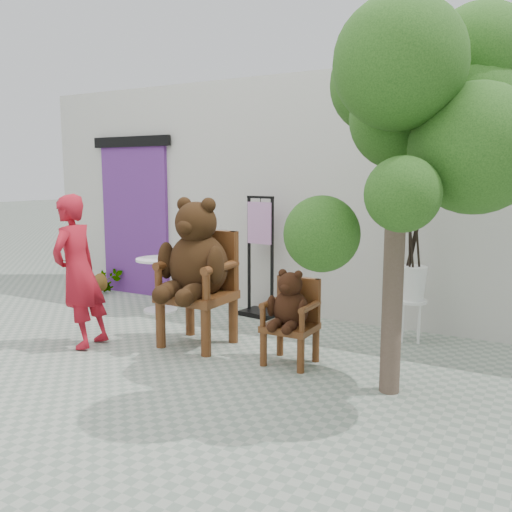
# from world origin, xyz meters

# --- Properties ---
(ground_plane) EXTENTS (60.00, 60.00, 0.00)m
(ground_plane) POSITION_xyz_m (0.00, 0.00, 0.00)
(ground_plane) COLOR gray
(ground_plane) RESTS_ON ground
(back_wall) EXTENTS (9.00, 1.00, 3.00)m
(back_wall) POSITION_xyz_m (0.00, 3.10, 1.50)
(back_wall) COLOR beige
(back_wall) RESTS_ON ground
(doorway) EXTENTS (1.40, 0.11, 2.33)m
(doorway) POSITION_xyz_m (-3.00, 2.58, 1.16)
(doorway) COLOR #5A2777
(doorway) RESTS_ON ground
(chair_big) EXTENTS (0.77, 0.81, 1.55)m
(chair_big) POSITION_xyz_m (-0.74, 0.98, 0.86)
(chair_big) COLOR #47240F
(chair_big) RESTS_ON ground
(chair_small) EXTENTS (0.46, 0.49, 0.91)m
(chair_small) POSITION_xyz_m (0.36, 0.93, 0.52)
(chair_small) COLOR #47240F
(chair_small) RESTS_ON ground
(person) EXTENTS (0.45, 0.62, 1.57)m
(person) POSITION_xyz_m (-1.79, 0.35, 0.79)
(person) COLOR maroon
(person) RESTS_ON ground
(cafe_table) EXTENTS (0.60, 0.60, 0.70)m
(cafe_table) POSITION_xyz_m (-1.99, 1.88, 0.44)
(cafe_table) COLOR white
(cafe_table) RESTS_ON ground
(display_stand) EXTENTS (0.49, 0.41, 1.51)m
(display_stand) POSITION_xyz_m (-0.75, 2.35, 0.58)
(display_stand) COLOR black
(display_stand) RESTS_ON ground
(stool_bucket) EXTENTS (0.32, 0.32, 1.46)m
(stool_bucket) POSITION_xyz_m (1.18, 2.20, 0.64)
(stool_bucket) COLOR white
(stool_bucket) RESTS_ON ground
(tree) EXTENTS (1.77, 1.92, 3.11)m
(tree) POSITION_xyz_m (1.59, 0.93, 2.23)
(tree) COLOR #453429
(tree) RESTS_ON ground
(potted_plant) EXTENTS (0.42, 0.37, 0.46)m
(potted_plant) POSITION_xyz_m (-3.40, 2.29, 0.23)
(potted_plant) COLOR #173C10
(potted_plant) RESTS_ON ground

